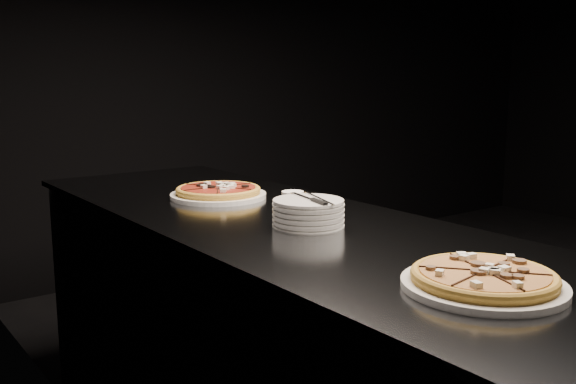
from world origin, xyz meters
TOP-DOWN VIEW (x-y plane):
  - wall_left at (-2.50, 0.00)m, footprint 0.02×5.00m
  - wall_back at (0.00, 2.50)m, footprint 5.00×0.02m
  - counter at (-2.13, 0.00)m, footprint 0.74×2.44m
  - pizza_mushroom at (-2.18, -0.69)m, footprint 0.34×0.34m
  - pizza_tomato at (-2.11, 0.47)m, footprint 0.34×0.34m
  - plate_stack at (-2.12, -0.05)m, footprint 0.20×0.20m
  - cutlery at (-2.11, -0.07)m, footprint 0.11×0.21m
  - ramekin at (-2.03, 0.14)m, footprint 0.07×0.07m

SIDE VIEW (x-z plane):
  - counter at x=-2.13m, z-range 0.00..0.92m
  - pizza_mushroom at x=-2.18m, z-range 0.92..0.96m
  - pizza_tomato at x=-2.11m, z-range 0.92..0.96m
  - ramekin at x=-2.03m, z-range 0.92..0.98m
  - plate_stack at x=-2.12m, z-range 0.92..1.00m
  - cutlery at x=-2.11m, z-range 0.99..1.00m
  - wall_left at x=-2.50m, z-range 0.00..2.80m
  - wall_back at x=0.00m, z-range 0.00..2.80m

